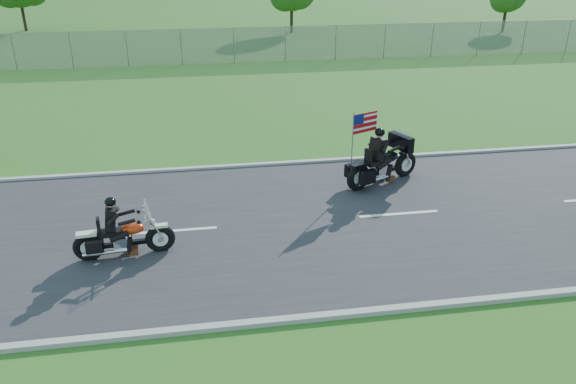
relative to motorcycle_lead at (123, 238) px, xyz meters
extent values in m
plane|color=#27531A|center=(3.10, 1.00, -0.50)|extent=(420.00, 420.00, 0.00)
cube|color=#28282B|center=(3.10, 1.00, -0.48)|extent=(120.00, 8.00, 0.04)
cube|color=#9E9B93|center=(3.10, 5.05, -0.45)|extent=(120.00, 0.18, 0.12)
cube|color=#9E9B93|center=(3.10, -3.05, -0.45)|extent=(120.00, 0.18, 0.12)
cube|color=gray|center=(-1.90, 21.00, 0.50)|extent=(60.00, 0.03, 2.00)
cylinder|color=#382316|center=(9.10, 31.00, 0.76)|extent=(0.22, 0.22, 2.52)
cylinder|color=#382316|center=(-10.90, 35.00, 0.90)|extent=(0.22, 0.22, 2.80)
cylinder|color=#382316|center=(25.10, 29.00, 0.62)|extent=(0.22, 0.22, 2.24)
torus|color=black|center=(0.85, 0.08, -0.13)|extent=(0.72, 0.24, 0.71)
torus|color=black|center=(-0.77, -0.07, -0.13)|extent=(0.72, 0.24, 0.71)
ellipsoid|color=red|center=(0.25, 0.02, 0.21)|extent=(0.56, 0.36, 0.27)
cube|color=black|center=(-0.25, -0.02, 0.17)|extent=(0.55, 0.34, 0.11)
cube|color=black|center=(-0.20, -0.02, 0.54)|extent=(0.27, 0.40, 0.53)
sphere|color=black|center=(-0.15, -0.01, 0.96)|extent=(0.28, 0.28, 0.26)
cube|color=silver|center=(0.63, 0.06, 0.67)|extent=(0.08, 0.44, 0.38)
torus|color=black|center=(8.16, 3.51, -0.08)|extent=(0.83, 0.52, 0.82)
torus|color=black|center=(6.44, 2.73, -0.08)|extent=(0.83, 0.52, 0.82)
ellipsoid|color=black|center=(7.52, 3.22, 0.32)|extent=(0.71, 0.58, 0.31)
cube|color=black|center=(7.00, 2.98, 0.27)|extent=(0.69, 0.56, 0.13)
cube|color=black|center=(7.05, 3.01, 0.71)|extent=(0.43, 0.51, 0.61)
sphere|color=black|center=(7.10, 3.03, 1.18)|extent=(0.40, 0.40, 0.30)
cube|color=black|center=(7.91, 3.40, 0.71)|extent=(0.59, 0.91, 0.44)
cube|color=#B70C11|center=(6.65, 3.07, 1.48)|extent=(0.82, 0.39, 0.58)
camera|label=1|loc=(2.03, -11.86, 6.51)|focal=35.00mm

